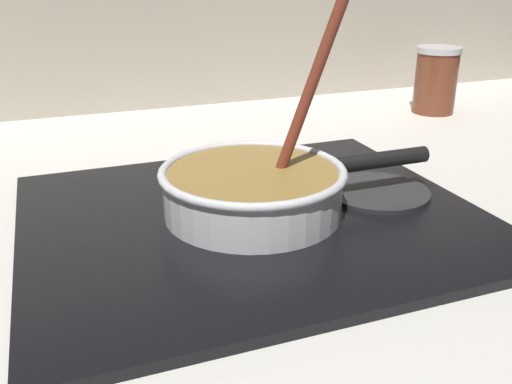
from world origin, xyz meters
TOP-DOWN VIEW (x-y plane):
  - ground at (0.00, 0.00)m, footprint 2.40×1.60m
  - hob_plate at (0.00, 0.15)m, footprint 0.56×0.48m
  - burner_ring at (0.00, 0.15)m, footprint 0.18×0.18m
  - spare_burner at (0.18, 0.15)m, footprint 0.14×0.14m
  - cooking_pan at (0.01, 0.15)m, footprint 0.36×0.23m
  - condiment_jar at (0.56, 0.54)m, footprint 0.09×0.09m

SIDE VIEW (x-z plane):
  - ground at x=0.00m, z-range -0.04..0.00m
  - hob_plate at x=0.00m, z-range 0.00..0.01m
  - spare_burner at x=0.18m, z-range 0.01..0.02m
  - burner_ring at x=0.00m, z-range 0.01..0.02m
  - cooking_pan at x=0.01m, z-range -0.10..0.19m
  - condiment_jar at x=0.56m, z-range 0.00..0.14m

